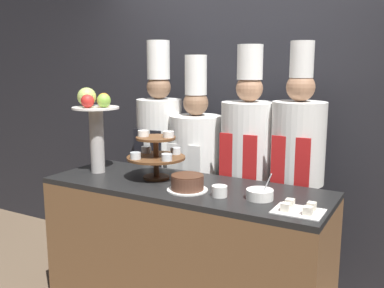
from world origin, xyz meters
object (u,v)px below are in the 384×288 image
(cake_square_tray, at_px, (299,209))
(chef_center_right, at_px, (247,164))
(cake_round, at_px, (187,183))
(fruit_pedestal, at_px, (95,118))
(chef_right, at_px, (297,168))
(cup_white, at_px, (219,191))
(chef_left, at_px, (160,152))
(chef_center_left, at_px, (196,167))
(tiered_stand, at_px, (156,153))
(serving_bowl_near, at_px, (260,194))

(cake_square_tray, bearing_deg, chef_center_right, 129.24)
(cake_square_tray, bearing_deg, cake_round, 175.70)
(fruit_pedestal, distance_m, chef_right, 1.45)
(fruit_pedestal, distance_m, chef_center_right, 1.14)
(cup_white, xyz_separation_m, cake_square_tray, (0.48, -0.04, -0.02))
(fruit_pedestal, relative_size, chef_left, 0.32)
(cake_round, xyz_separation_m, cake_square_tray, (0.70, -0.05, -0.03))
(chef_left, bearing_deg, chef_center_left, 0.00)
(fruit_pedestal, relative_size, cup_white, 6.55)
(chef_right, bearing_deg, fruit_pedestal, -156.91)
(chef_left, distance_m, chef_center_left, 0.34)
(fruit_pedestal, bearing_deg, chef_left, 72.58)
(cake_round, relative_size, chef_left, 0.13)
(fruit_pedestal, distance_m, cake_square_tray, 1.55)
(tiered_stand, xyz_separation_m, chef_right, (0.82, 0.49, -0.11))
(fruit_pedestal, distance_m, cake_round, 0.87)
(cup_white, distance_m, serving_bowl_near, 0.23)
(cake_square_tray, height_order, chef_right, chef_right)
(tiered_stand, bearing_deg, fruit_pedestal, -172.64)
(cup_white, bearing_deg, chef_left, 142.49)
(cake_round, height_order, chef_left, chef_left)
(chef_right, bearing_deg, cake_square_tray, -73.59)
(cake_round, xyz_separation_m, chef_left, (-0.62, 0.64, 0.02))
(cake_round, height_order, chef_center_left, chef_center_left)
(fruit_pedestal, relative_size, chef_center_right, 0.33)
(cake_square_tray, xyz_separation_m, chef_right, (-0.20, 0.69, 0.05))
(serving_bowl_near, xyz_separation_m, chef_left, (-1.07, 0.58, 0.04))
(cake_round, relative_size, chef_center_left, 0.14)
(tiered_stand, bearing_deg, cup_white, -16.17)
(serving_bowl_near, bearing_deg, chef_center_right, 117.99)
(cake_square_tray, relative_size, serving_bowl_near, 1.61)
(serving_bowl_near, relative_size, chef_left, 0.08)
(chef_center_left, xyz_separation_m, chef_center_right, (0.43, 0.00, 0.08))
(cake_round, height_order, chef_right, chef_right)
(chef_center_left, bearing_deg, chef_center_right, 0.00)
(cup_white, xyz_separation_m, chef_right, (0.27, 0.65, 0.03))
(fruit_pedestal, distance_m, chef_left, 0.66)
(cake_round, distance_m, serving_bowl_near, 0.45)
(serving_bowl_near, bearing_deg, chef_left, 151.41)
(serving_bowl_near, height_order, chef_center_left, chef_center_left)
(fruit_pedestal, bearing_deg, cake_square_tray, -5.26)
(cup_white, height_order, serving_bowl_near, serving_bowl_near)
(tiered_stand, relative_size, chef_center_right, 0.21)
(chef_center_right, bearing_deg, chef_left, -180.00)
(serving_bowl_near, relative_size, chef_center_right, 0.09)
(tiered_stand, xyz_separation_m, cake_round, (0.33, -0.15, -0.13))
(cake_square_tray, distance_m, serving_bowl_near, 0.27)
(chef_left, xyz_separation_m, chef_center_right, (0.76, 0.00, -0.01))
(cup_white, distance_m, chef_center_left, 0.83)
(chef_left, relative_size, chef_right, 1.02)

